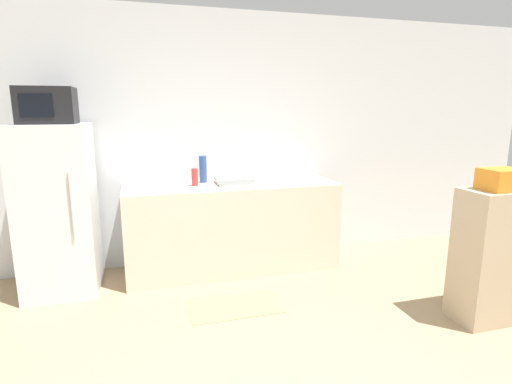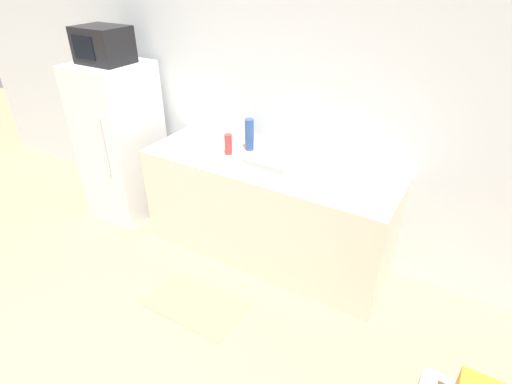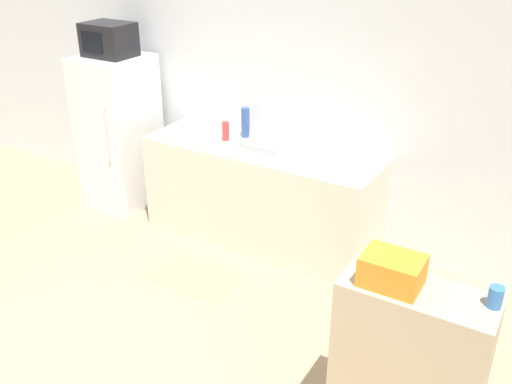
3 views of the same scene
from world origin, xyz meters
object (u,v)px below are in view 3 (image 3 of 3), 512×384
object	(u,v)px
bottle_tall	(245,122)
bottle_short	(226,131)
refrigerator	(119,132)
microwave	(109,40)
jar	(495,297)
basket	(392,271)

from	to	relation	value
bottle_tall	bottle_short	bearing A→B (deg)	-122.95
refrigerator	bottle_short	world-z (taller)	refrigerator
microwave	jar	xyz separation A→B (m)	(3.73, -1.44, -0.56)
bottle_tall	microwave	bearing A→B (deg)	-170.29
bottle_tall	bottle_short	world-z (taller)	bottle_tall
bottle_tall	basket	xyz separation A→B (m)	(1.93, -1.74, 0.10)
jar	microwave	bearing A→B (deg)	158.89
microwave	bottle_short	world-z (taller)	microwave
refrigerator	bottle_tall	distance (m)	1.37
refrigerator	bottle_tall	xyz separation A→B (m)	(1.33, 0.23, 0.27)
bottle_tall	jar	xyz separation A→B (m)	(2.40, -1.67, 0.07)
bottle_short	basket	world-z (taller)	basket
refrigerator	microwave	xyz separation A→B (m)	(-0.00, -0.00, 0.90)
bottle_tall	bottle_short	distance (m)	0.20
microwave	bottle_tall	world-z (taller)	microwave
microwave	basket	bearing A→B (deg)	-24.91
bottle_tall	basket	distance (m)	2.60
microwave	basket	size ratio (longest dim) A/B	1.51
refrigerator	bottle_short	size ratio (longest dim) A/B	8.74
microwave	bottle_short	xyz separation A→B (m)	(1.22, 0.07, -0.68)
microwave	jar	size ratio (longest dim) A/B	4.11
refrigerator	microwave	size ratio (longest dim) A/B	3.39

